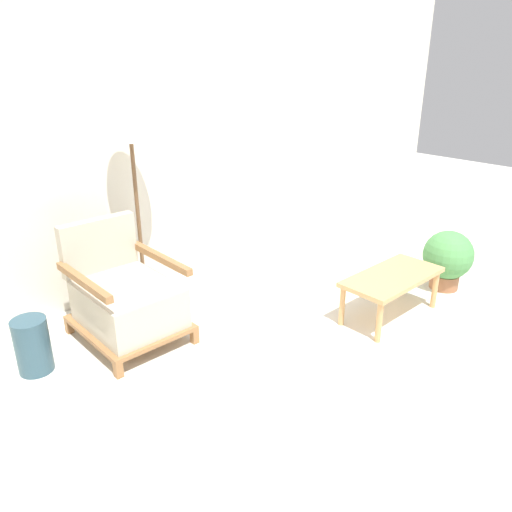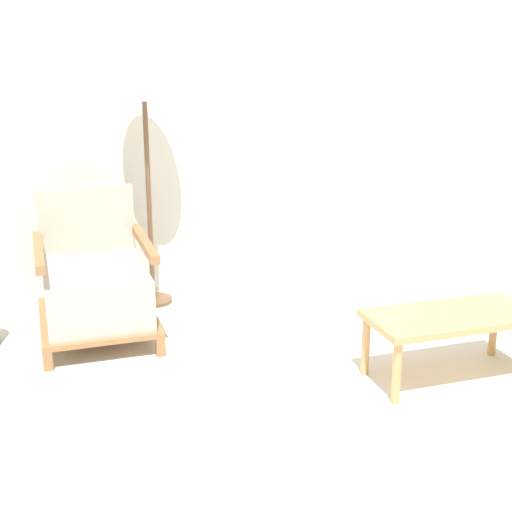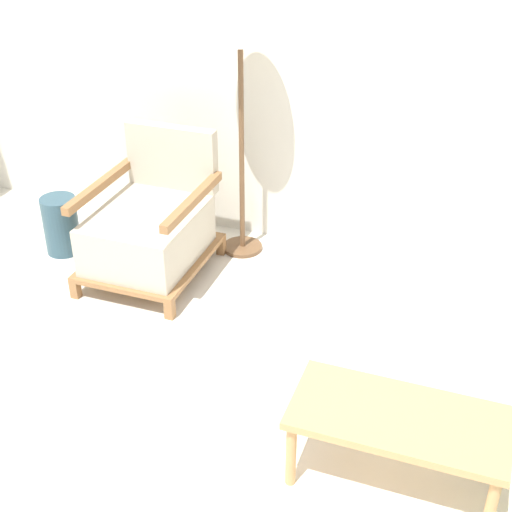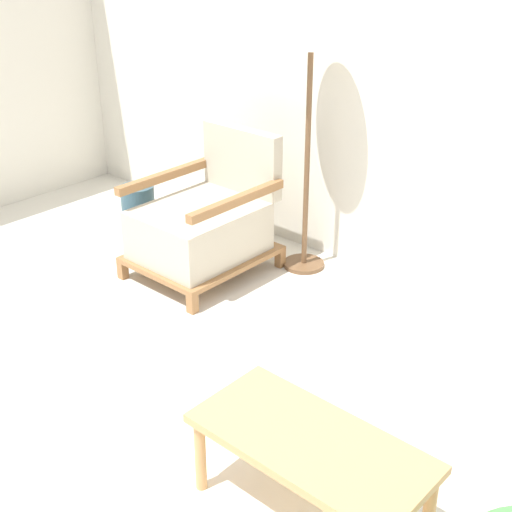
% 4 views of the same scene
% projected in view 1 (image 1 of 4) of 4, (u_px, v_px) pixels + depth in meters
% --- Properties ---
extents(ground_plane, '(14.00, 14.00, 0.00)m').
position_uv_depth(ground_plane, '(416.00, 389.00, 3.11)').
color(ground_plane, silver).
extents(wall_back, '(8.00, 0.06, 2.70)m').
position_uv_depth(wall_back, '(176.00, 127.00, 4.29)').
color(wall_back, silver).
rests_on(wall_back, ground_plane).
extents(armchair, '(0.65, 0.80, 0.83)m').
position_uv_depth(armchair, '(125.00, 298.00, 3.57)').
color(armchair, olive).
rests_on(armchair, ground_plane).
extents(floor_lamp, '(0.37, 0.37, 1.62)m').
position_uv_depth(floor_lamp, '(130.00, 131.00, 3.72)').
color(floor_lamp, brown).
rests_on(floor_lamp, ground_plane).
extents(coffee_table, '(0.86, 0.41, 0.35)m').
position_uv_depth(coffee_table, '(392.00, 280.00, 3.86)').
color(coffee_table, tan).
rests_on(coffee_table, ground_plane).
extents(vase, '(0.22, 0.22, 0.38)m').
position_uv_depth(vase, '(33.00, 345.00, 3.23)').
color(vase, '#2D4C5B').
rests_on(vase, ground_plane).
extents(potted_plant, '(0.43, 0.43, 0.53)m').
position_uv_depth(potted_plant, '(448.00, 257.00, 4.33)').
color(potted_plant, '#935B3D').
rests_on(potted_plant, ground_plane).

